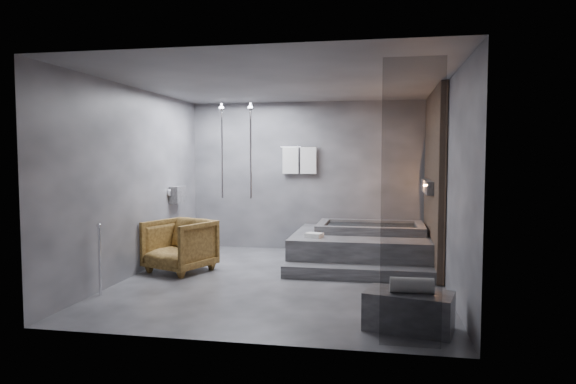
# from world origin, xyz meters

# --- Properties ---
(room) EXTENTS (5.00, 5.04, 2.82)m
(room) POSITION_xyz_m (0.40, 0.24, 1.73)
(room) COLOR #323235
(room) RESTS_ON ground
(tub_deck) EXTENTS (2.20, 2.00, 0.50)m
(tub_deck) POSITION_xyz_m (1.05, 1.45, 0.25)
(tub_deck) COLOR #38383A
(tub_deck) RESTS_ON ground
(tub_step) EXTENTS (2.20, 0.36, 0.18)m
(tub_step) POSITION_xyz_m (1.05, 0.27, 0.09)
(tub_step) COLOR #38383A
(tub_step) RESTS_ON ground
(concrete_bench) EXTENTS (0.96, 0.67, 0.39)m
(concrete_bench) POSITION_xyz_m (1.67, -1.83, 0.20)
(concrete_bench) COLOR #2D2E30
(concrete_bench) RESTS_ON ground
(driftwood_chair) EXTENTS (1.13, 1.15, 0.81)m
(driftwood_chair) POSITION_xyz_m (-1.68, 0.29, 0.40)
(driftwood_chair) COLOR #452E11
(driftwood_chair) RESTS_ON ground
(rolled_towel) EXTENTS (0.44, 0.16, 0.16)m
(rolled_towel) POSITION_xyz_m (1.69, -1.85, 0.47)
(rolled_towel) COLOR silver
(rolled_towel) RESTS_ON concrete_bench
(deck_towel) EXTENTS (0.31, 0.26, 0.07)m
(deck_towel) POSITION_xyz_m (0.34, 0.85, 0.53)
(deck_towel) COLOR white
(deck_towel) RESTS_ON tub_deck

